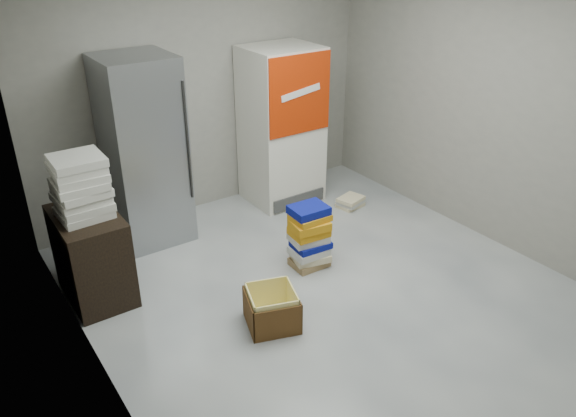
% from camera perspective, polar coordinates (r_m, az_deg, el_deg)
% --- Properties ---
extents(ground, '(5.00, 5.00, 0.00)m').
position_cam_1_polar(ground, '(5.00, 6.01, -9.76)').
color(ground, beige).
rests_on(ground, ground).
extents(room_shell, '(4.04, 5.04, 2.82)m').
position_cam_1_polar(room_shell, '(4.18, 7.19, 10.41)').
color(room_shell, gray).
rests_on(room_shell, ground).
extents(steel_fridge, '(0.70, 0.72, 1.90)m').
position_cam_1_polar(steel_fridge, '(5.78, -14.43, 5.60)').
color(steel_fridge, '#989A9F').
rests_on(steel_fridge, ground).
extents(coke_cooler, '(0.80, 0.73, 1.80)m').
position_cam_1_polar(coke_cooler, '(6.49, -0.65, 8.37)').
color(coke_cooler, silver).
rests_on(coke_cooler, ground).
extents(wood_shelf, '(0.50, 0.80, 0.80)m').
position_cam_1_polar(wood_shelf, '(5.17, -19.29, -4.57)').
color(wood_shelf, black).
rests_on(wood_shelf, ground).
extents(supply_box_stack, '(0.44, 0.44, 0.52)m').
position_cam_1_polar(supply_box_stack, '(4.88, -20.33, 2.08)').
color(supply_box_stack, beige).
rests_on(supply_box_stack, wood_shelf).
extents(phonebook_stack_main, '(0.41, 0.34, 0.64)m').
position_cam_1_polar(phonebook_stack_main, '(5.33, 2.19, -2.92)').
color(phonebook_stack_main, olive).
rests_on(phonebook_stack_main, ground).
extents(phonebook_stack_side, '(0.35, 0.30, 0.13)m').
position_cam_1_polar(phonebook_stack_side, '(6.61, 6.38, 0.68)').
color(phonebook_stack_side, beige).
rests_on(phonebook_stack_side, ground).
extents(cardboard_box, '(0.51, 0.51, 0.33)m').
position_cam_1_polar(cardboard_box, '(4.69, -1.65, -10.34)').
color(cardboard_box, yellow).
rests_on(cardboard_box, ground).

